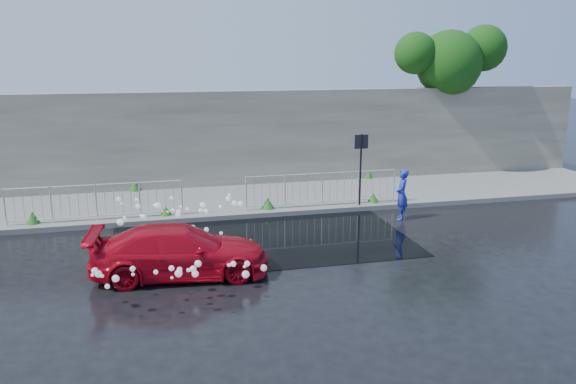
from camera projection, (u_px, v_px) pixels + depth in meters
name	position (u px, v px, depth m)	size (l,w,h in m)	color
ground	(249.00, 251.00, 14.53)	(90.00, 90.00, 0.00)	black
pavement	(224.00, 201.00, 19.23)	(30.00, 4.00, 0.15)	slate
curb	(232.00, 216.00, 17.34)	(30.00, 0.25, 0.16)	slate
retaining_wall	(216.00, 139.00, 20.87)	(30.00, 0.60, 3.50)	#605B51
puddle	(260.00, 238.00, 15.59)	(8.00, 5.00, 0.01)	black
sign_post	(361.00, 158.00, 18.00)	(0.45, 0.06, 2.50)	black
tree	(452.00, 60.00, 22.57)	(4.77, 2.65, 6.14)	#332114
railing_left	(96.00, 201.00, 16.61)	(5.05, 0.05, 1.10)	silver
railing_right	(322.00, 188.00, 18.20)	(5.05, 0.05, 1.10)	silver
weeds	(214.00, 198.00, 18.65)	(12.17, 3.93, 0.37)	#225115
water_spray	(183.00, 233.00, 13.78)	(3.62, 5.78, 0.99)	white
red_car	(180.00, 251.00, 12.81)	(1.64, 4.03, 1.17)	#AD0616
person	(402.00, 194.00, 17.19)	(0.57, 0.37, 1.56)	#222EAA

